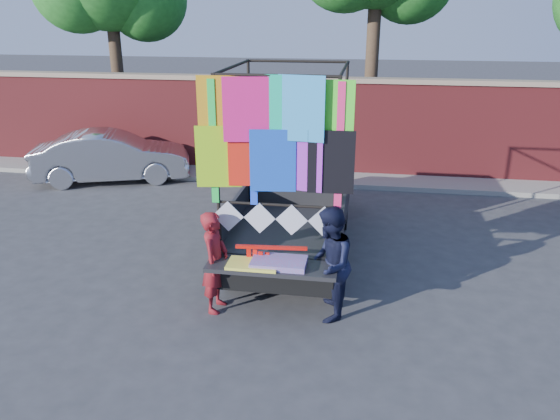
% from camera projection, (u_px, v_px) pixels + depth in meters
% --- Properties ---
extents(ground, '(90.00, 90.00, 0.00)m').
position_uv_depth(ground, '(295.00, 297.00, 8.60)').
color(ground, '#38383A').
rests_on(ground, ground).
extents(brick_wall, '(30.00, 0.45, 2.61)m').
position_uv_depth(brick_wall, '(330.00, 126.00, 14.63)').
color(brick_wall, maroon).
rests_on(brick_wall, ground).
extents(curb, '(30.00, 1.20, 0.12)m').
position_uv_depth(curb, '(327.00, 179.00, 14.41)').
color(curb, gray).
rests_on(curb, ground).
extents(pickup_truck, '(2.19, 5.50, 3.46)m').
position_uv_depth(pickup_truck, '(299.00, 196.00, 10.54)').
color(pickup_truck, black).
rests_on(pickup_truck, ground).
extents(sedan, '(4.20, 2.58, 1.31)m').
position_uv_depth(sedan, '(112.00, 156.00, 14.25)').
color(sedan, '#B5B6BC').
rests_on(sedan, ground).
extents(woman, '(0.40, 0.59, 1.56)m').
position_uv_depth(woman, '(215.00, 262.00, 8.00)').
color(woman, maroon).
rests_on(woman, ground).
extents(man, '(0.66, 0.84, 1.69)m').
position_uv_depth(man, '(329.00, 264.00, 7.77)').
color(man, black).
rests_on(man, ground).
extents(streamer_bundle, '(1.03, 0.14, 0.71)m').
position_uv_depth(streamer_bundle, '(263.00, 260.00, 7.88)').
color(streamer_bundle, red).
rests_on(streamer_bundle, ground).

